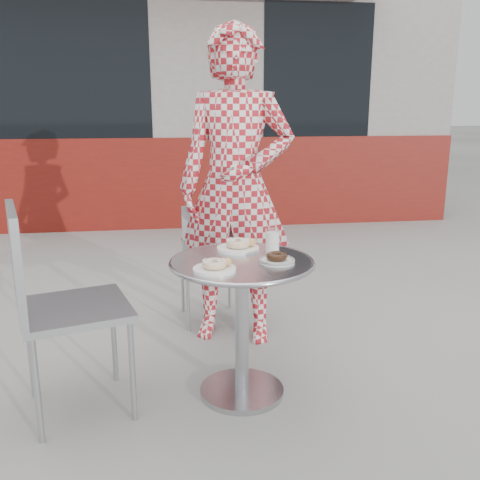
{
  "coord_description": "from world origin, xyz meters",
  "views": [
    {
      "loc": [
        -0.3,
        -2.28,
        1.35
      ],
      "look_at": [
        0.04,
        0.1,
        0.74
      ],
      "focal_mm": 40.0,
      "sensor_mm": 36.0,
      "label": 1
    }
  ],
  "objects": [
    {
      "name": "storefront",
      "position": [
        -0.0,
        5.56,
        1.49
      ],
      "size": [
        6.02,
        4.55,
        3.0
      ],
      "color": "gray",
      "rests_on": "ground"
    },
    {
      "name": "seated_person",
      "position": [
        0.1,
        0.68,
        0.89
      ],
      "size": [
        0.74,
        0.59,
        1.78
      ],
      "primitive_type": "imported",
      "rotation": [
        0.0,
        0.0,
        -0.28
      ],
      "color": "#A61922",
      "rests_on": "ground"
    },
    {
      "name": "chair_left",
      "position": [
        -0.72,
        -0.02,
        0.29
      ],
      "size": [
        0.57,
        0.56,
        0.95
      ],
      "rotation": [
        0.0,
        0.0,
        1.86
      ],
      "color": "#A1A3A8",
      "rests_on": "ground"
    },
    {
      "name": "bistro_table",
      "position": [
        0.03,
        0.0,
        0.5
      ],
      "size": [
        0.66,
        0.66,
        0.67
      ],
      "rotation": [
        0.0,
        0.0,
        0.18
      ],
      "color": "silver",
      "rests_on": "ground"
    },
    {
      "name": "chair_far",
      "position": [
        -0.03,
        0.93,
        0.24
      ],
      "size": [
        0.39,
        0.4,
        0.78
      ],
      "rotation": [
        0.0,
        0.0,
        3.2
      ],
      "color": "#A1A3A8",
      "rests_on": "ground"
    },
    {
      "name": "plate_checker",
      "position": [
        0.18,
        -0.04,
        0.68
      ],
      "size": [
        0.16,
        0.16,
        0.04
      ],
      "rotation": [
        0.0,
        0.0,
        -0.06
      ],
      "color": "white",
      "rests_on": "bistro_table"
    },
    {
      "name": "plate_far",
      "position": [
        0.04,
        0.18,
        0.69
      ],
      "size": [
        0.2,
        0.2,
        0.05
      ],
      "rotation": [
        0.0,
        0.0,
        -0.33
      ],
      "color": "white",
      "rests_on": "bistro_table"
    },
    {
      "name": "milk_cup",
      "position": [
        0.2,
        0.14,
        0.72
      ],
      "size": [
        0.07,
        0.07,
        0.11
      ],
      "rotation": [
        0.0,
        0.0,
        0.05
      ],
      "color": "white",
      "rests_on": "bistro_table"
    },
    {
      "name": "ground",
      "position": [
        0.0,
        0.0,
        0.0
      ],
      "size": [
        60.0,
        60.0,
        0.0
      ],
      "primitive_type": "plane",
      "color": "#999691",
      "rests_on": "ground"
    },
    {
      "name": "plate_near",
      "position": [
        -0.1,
        -0.13,
        0.69
      ],
      "size": [
        0.18,
        0.18,
        0.05
      ],
      "rotation": [
        0.0,
        0.0,
        -0.07
      ],
      "color": "white",
      "rests_on": "bistro_table"
    }
  ]
}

